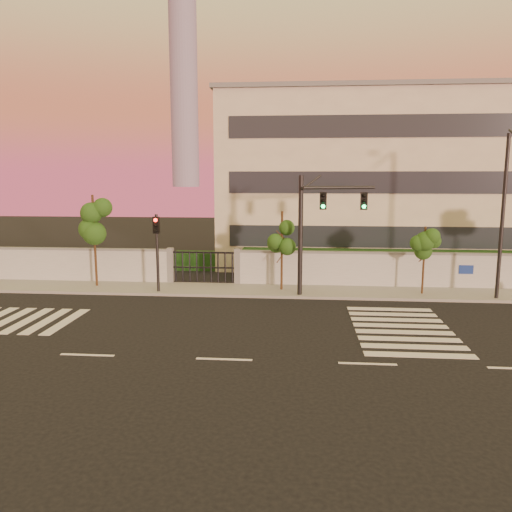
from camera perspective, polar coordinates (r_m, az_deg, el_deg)
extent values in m
plane|color=black|center=(18.03, -3.67, -11.72)|extent=(120.00, 120.00, 0.00)
cube|color=gray|center=(28.00, -0.47, -3.94)|extent=(60.00, 3.00, 0.15)
cube|color=#ABADB2|center=(31.51, 27.09, -1.76)|extent=(31.00, 0.30, 2.00)
cube|color=slate|center=(31.34, 27.23, 0.14)|extent=(31.00, 0.36, 0.12)
cube|color=slate|center=(30.11, -9.72, -1.15)|extent=(0.35, 0.35, 2.20)
cube|color=slate|center=(29.36, -2.14, -1.29)|extent=(0.35, 0.35, 2.20)
cube|color=black|center=(32.29, 16.33, -1.06)|extent=(20.00, 2.00, 1.80)
cube|color=black|center=(36.72, -25.54, -0.71)|extent=(12.00, 1.80, 1.40)
cube|color=black|center=(34.60, -4.41, -0.55)|extent=(6.00, 1.50, 1.20)
cube|color=beige|center=(39.19, 14.52, 8.25)|extent=(24.00, 12.00, 12.00)
cube|color=#262D38|center=(33.49, 15.96, 2.08)|extent=(22.00, 0.08, 1.40)
cube|color=#262D38|center=(33.27, 16.23, 8.07)|extent=(22.00, 0.08, 1.40)
cube|color=#262D38|center=(33.41, 16.51, 14.08)|extent=(22.00, 0.08, 1.40)
cube|color=slate|center=(39.60, 14.89, 17.11)|extent=(24.40, 12.40, 0.30)
cylinder|color=slate|center=(308.11, -8.23, 18.13)|extent=(16.00, 16.00, 110.00)
cube|color=silver|center=(25.22, -26.43, -6.55)|extent=(0.50, 4.00, 0.02)
cube|color=silver|center=(24.76, -24.64, -6.70)|extent=(0.50, 4.00, 0.02)
cube|color=silver|center=(24.34, -22.78, -6.85)|extent=(0.50, 4.00, 0.02)
cube|color=silver|center=(23.94, -20.86, -6.99)|extent=(0.50, 4.00, 0.02)
cube|color=silver|center=(19.30, 18.22, -10.72)|extent=(4.00, 0.50, 0.02)
cube|color=silver|center=(20.12, 17.63, -9.86)|extent=(4.00, 0.50, 0.02)
cube|color=silver|center=(20.96, 17.10, -9.07)|extent=(4.00, 0.50, 0.02)
cube|color=silver|center=(21.79, 16.60, -8.34)|extent=(4.00, 0.50, 0.02)
cube|color=silver|center=(22.64, 16.14, -7.66)|extent=(4.00, 0.50, 0.02)
cube|color=silver|center=(23.48, 15.72, -7.03)|extent=(4.00, 0.50, 0.02)
cube|color=silver|center=(24.34, 15.33, -6.45)|extent=(4.00, 0.50, 0.02)
cube|color=silver|center=(25.19, 14.96, -5.90)|extent=(4.00, 0.50, 0.02)
cube|color=silver|center=(19.38, -18.72, -10.66)|extent=(2.00, 0.15, 0.01)
cube|color=silver|center=(18.03, -3.67, -11.69)|extent=(2.00, 0.15, 0.01)
cube|color=silver|center=(18.01, 12.62, -11.93)|extent=(2.00, 0.15, 0.01)
cylinder|color=#382314|center=(29.87, -17.95, 1.52)|extent=(0.13, 0.13, 5.36)
sphere|color=#1E4A15|center=(29.72, -18.10, 4.60)|extent=(1.22, 1.22, 1.22)
sphere|color=#1E4A15|center=(29.84, -17.17, 3.11)|extent=(0.93, 0.93, 0.93)
sphere|color=#1E4A15|center=(29.74, -18.77, 3.53)|extent=(0.89, 0.89, 0.89)
cylinder|color=#382314|center=(27.55, 2.97, 0.45)|extent=(0.13, 0.13, 4.51)
sphere|color=#1E4A15|center=(27.38, 2.99, 3.24)|extent=(1.19, 1.19, 1.19)
sphere|color=#1E4A15|center=(27.66, 3.77, 1.89)|extent=(0.91, 0.91, 0.91)
sphere|color=#1E4A15|center=(27.28, 2.29, 2.28)|extent=(0.86, 0.86, 0.86)
cylinder|color=#382314|center=(28.07, 18.61, -0.62)|extent=(0.11, 0.11, 3.77)
sphere|color=#1E4A15|center=(27.91, 18.73, 1.67)|extent=(1.01, 1.01, 1.01)
sphere|color=#1E4A15|center=(28.24, 19.22, 0.57)|extent=(0.77, 0.77, 0.77)
sphere|color=#1E4A15|center=(27.76, 18.20, 0.88)|extent=(0.74, 0.74, 0.74)
cylinder|color=black|center=(26.29, 5.10, 2.13)|extent=(0.25, 0.25, 6.44)
cylinder|color=black|center=(26.19, 9.54, 7.71)|extent=(3.77, 1.49, 0.17)
cube|color=black|center=(26.11, 7.68, 6.27)|extent=(0.36, 0.19, 0.93)
sphere|color=#0CF259|center=(26.01, 7.68, 5.62)|extent=(0.21, 0.21, 0.21)
cube|color=black|center=(26.29, 12.23, 6.17)|extent=(0.36, 0.19, 0.93)
sphere|color=#0CF259|center=(26.20, 12.24, 5.52)|extent=(0.21, 0.21, 0.21)
cylinder|color=black|center=(27.62, -11.20, 0.17)|extent=(0.16, 0.16, 4.38)
cube|color=black|center=(27.37, -11.34, 3.48)|extent=(0.34, 0.18, 0.88)
sphere|color=red|center=(27.25, -11.42, 4.03)|extent=(0.19, 0.19, 0.19)
cylinder|color=black|center=(28.22, 26.34, 3.80)|extent=(0.19, 0.19, 8.50)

